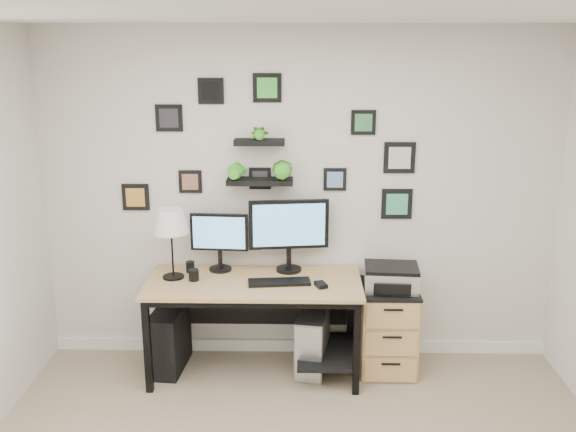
{
  "coord_description": "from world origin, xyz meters",
  "views": [
    {
      "loc": [
        0.01,
        -2.83,
        2.48
      ],
      "look_at": [
        -0.09,
        1.83,
        1.2
      ],
      "focal_mm": 40.0,
      "sensor_mm": 36.0,
      "label": 1
    }
  ],
  "objects_px": {
    "monitor_right": "(289,229)",
    "printer": "(391,277)",
    "table_lamp": "(171,223)",
    "mug": "(194,275)",
    "pc_tower_black": "(170,339)",
    "monitor_left": "(219,238)",
    "desk": "(259,295)",
    "file_cabinet": "(387,328)",
    "pc_tower_grey": "(313,341)"
  },
  "relations": [
    {
      "from": "monitor_left",
      "to": "mug",
      "type": "xyz_separation_m",
      "value": [
        -0.17,
        -0.22,
        -0.22
      ]
    },
    {
      "from": "monitor_left",
      "to": "monitor_right",
      "type": "xyz_separation_m",
      "value": [
        0.53,
        -0.0,
        0.07
      ]
    },
    {
      "from": "mug",
      "to": "pc_tower_black",
      "type": "bearing_deg",
      "value": 166.42
    },
    {
      "from": "desk",
      "to": "printer",
      "type": "xyz_separation_m",
      "value": [
        0.99,
        0.03,
        0.14
      ]
    },
    {
      "from": "desk",
      "to": "monitor_left",
      "type": "distance_m",
      "value": 0.54
    },
    {
      "from": "monitor_right",
      "to": "printer",
      "type": "relative_size",
      "value": 1.46
    },
    {
      "from": "monitor_right",
      "to": "table_lamp",
      "type": "distance_m",
      "value": 0.89
    },
    {
      "from": "monitor_left",
      "to": "desk",
      "type": "bearing_deg",
      "value": -31.48
    },
    {
      "from": "printer",
      "to": "file_cabinet",
      "type": "bearing_deg",
      "value": 108.55
    },
    {
      "from": "file_cabinet",
      "to": "printer",
      "type": "xyz_separation_m",
      "value": [
        0.01,
        -0.03,
        0.43
      ]
    },
    {
      "from": "monitor_left",
      "to": "table_lamp",
      "type": "distance_m",
      "value": 0.41
    },
    {
      "from": "monitor_left",
      "to": "pc_tower_grey",
      "type": "bearing_deg",
      "value": -13.65
    },
    {
      "from": "table_lamp",
      "to": "mug",
      "type": "relative_size",
      "value": 6.21
    },
    {
      "from": "mug",
      "to": "pc_tower_black",
      "type": "height_order",
      "value": "mug"
    },
    {
      "from": "mug",
      "to": "file_cabinet",
      "type": "relative_size",
      "value": 0.13
    },
    {
      "from": "file_cabinet",
      "to": "pc_tower_grey",
      "type": "bearing_deg",
      "value": -175.92
    },
    {
      "from": "pc_tower_black",
      "to": "printer",
      "type": "distance_m",
      "value": 1.77
    },
    {
      "from": "mug",
      "to": "pc_tower_black",
      "type": "relative_size",
      "value": 0.18
    },
    {
      "from": "pc_tower_black",
      "to": "printer",
      "type": "xyz_separation_m",
      "value": [
        1.69,
        0.01,
        0.52
      ]
    },
    {
      "from": "desk",
      "to": "file_cabinet",
      "type": "distance_m",
      "value": 1.03
    },
    {
      "from": "monitor_right",
      "to": "table_lamp",
      "type": "relative_size",
      "value": 1.14
    },
    {
      "from": "pc_tower_grey",
      "to": "file_cabinet",
      "type": "height_order",
      "value": "file_cabinet"
    },
    {
      "from": "monitor_left",
      "to": "table_lamp",
      "type": "height_order",
      "value": "table_lamp"
    },
    {
      "from": "printer",
      "to": "table_lamp",
      "type": "bearing_deg",
      "value": -179.83
    },
    {
      "from": "table_lamp",
      "to": "pc_tower_grey",
      "type": "relative_size",
      "value": 1.06
    },
    {
      "from": "table_lamp",
      "to": "mug",
      "type": "xyz_separation_m",
      "value": [
        0.16,
        -0.06,
        -0.39
      ]
    },
    {
      "from": "monitor_left",
      "to": "printer",
      "type": "relative_size",
      "value": 1.09
    },
    {
      "from": "monitor_left",
      "to": "mug",
      "type": "distance_m",
      "value": 0.36
    },
    {
      "from": "monitor_right",
      "to": "pc_tower_black",
      "type": "distance_m",
      "value": 1.26
    },
    {
      "from": "desk",
      "to": "monitor_right",
      "type": "height_order",
      "value": "monitor_right"
    },
    {
      "from": "monitor_left",
      "to": "file_cabinet",
      "type": "xyz_separation_m",
      "value": [
        1.3,
        -0.13,
        -0.68
      ]
    },
    {
      "from": "desk",
      "to": "pc_tower_grey",
      "type": "relative_size",
      "value": 3.16
    },
    {
      "from": "monitor_left",
      "to": "printer",
      "type": "xyz_separation_m",
      "value": [
        1.31,
        -0.16,
        -0.26
      ]
    },
    {
      "from": "mug",
      "to": "printer",
      "type": "distance_m",
      "value": 1.48
    },
    {
      "from": "monitor_right",
      "to": "pc_tower_grey",
      "type": "relative_size",
      "value": 1.21
    },
    {
      "from": "desk",
      "to": "printer",
      "type": "distance_m",
      "value": 1.0
    },
    {
      "from": "desk",
      "to": "printer",
      "type": "height_order",
      "value": "printer"
    },
    {
      "from": "file_cabinet",
      "to": "table_lamp",
      "type": "bearing_deg",
      "value": -178.88
    },
    {
      "from": "pc_tower_grey",
      "to": "printer",
      "type": "bearing_deg",
      "value": 1.37
    },
    {
      "from": "table_lamp",
      "to": "pc_tower_grey",
      "type": "xyz_separation_m",
      "value": [
        1.06,
        -0.01,
        -0.94
      ]
    },
    {
      "from": "file_cabinet",
      "to": "monitor_left",
      "type": "bearing_deg",
      "value": 174.1
    },
    {
      "from": "pc_tower_grey",
      "to": "monitor_right",
      "type": "bearing_deg",
      "value": 137.39
    },
    {
      "from": "monitor_right",
      "to": "printer",
      "type": "xyz_separation_m",
      "value": [
        0.77,
        -0.16,
        -0.33
      ]
    },
    {
      "from": "table_lamp",
      "to": "file_cabinet",
      "type": "distance_m",
      "value": 1.84
    },
    {
      "from": "monitor_right",
      "to": "mug",
      "type": "relative_size",
      "value": 7.08
    },
    {
      "from": "desk",
      "to": "printer",
      "type": "relative_size",
      "value": 3.82
    },
    {
      "from": "monitor_left",
      "to": "mug",
      "type": "relative_size",
      "value": 5.3
    },
    {
      "from": "pc_tower_black",
      "to": "file_cabinet",
      "type": "xyz_separation_m",
      "value": [
        1.69,
        0.04,
        0.09
      ]
    },
    {
      "from": "table_lamp",
      "to": "file_cabinet",
      "type": "relative_size",
      "value": 0.8
    },
    {
      "from": "monitor_right",
      "to": "file_cabinet",
      "type": "xyz_separation_m",
      "value": [
        0.76,
        -0.13,
        -0.75
      ]
    }
  ]
}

